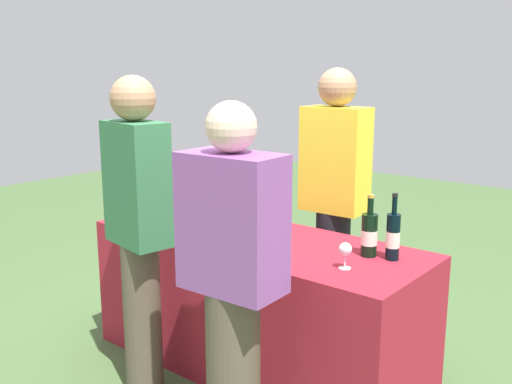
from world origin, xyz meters
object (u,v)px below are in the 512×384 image
wine_glass_2 (206,220)px  wine_bottle_0 (219,198)px  wine_bottle_4 (393,236)px  wine_glass_3 (345,250)px  wine_glass_1 (201,213)px  guest_1 (232,276)px  wine_bottle_1 (225,201)px  ice_bucket (187,201)px  guest_0 (138,225)px  wine_glass_0 (173,208)px  wine_bottle_3 (369,234)px  wine_bottle_2 (267,210)px  server_pouring (334,196)px

wine_glass_2 → wine_bottle_0: bearing=124.4°
wine_bottle_4 → wine_glass_3: (-0.11, -0.26, -0.03)m
wine_glass_2 → wine_glass_3: (0.83, 0.06, -0.01)m
wine_glass_1 → guest_1: 0.94m
wine_bottle_1 → ice_bucket: wine_bottle_1 is taller
guest_0 → wine_glass_0: bearing=129.4°
wine_bottle_0 → wine_bottle_4: bearing=-2.8°
wine_glass_2 → guest_1: bearing=-37.4°
wine_bottle_0 → wine_glass_0: (-0.10, -0.28, -0.03)m
wine_bottle_3 → guest_0: size_ratio=0.19×
wine_bottle_2 → wine_glass_3: 0.73m
wine_bottle_4 → wine_glass_1: bearing=-169.3°
wine_bottle_0 → wine_bottle_2: bearing=-4.8°
wine_bottle_0 → guest_1: (0.86, -0.83, -0.06)m
wine_bottle_2 → wine_glass_0: 0.56m
wine_glass_0 → guest_0: 0.54m
guest_0 → guest_1: (0.69, -0.08, -0.08)m
wine_bottle_0 → guest_0: 0.77m
wine_glass_3 → wine_bottle_1: bearing=164.4°
wine_glass_1 → wine_glass_2: wine_glass_2 is taller
wine_bottle_4 → wine_glass_2: wine_bottle_4 is taller
wine_glass_0 → wine_bottle_1: bearing=51.2°
wine_glass_1 → wine_bottle_4: bearing=10.7°
wine_glass_0 → guest_0: bearing=-60.7°
server_pouring → guest_1: server_pouring is taller
wine_bottle_4 → guest_1: 0.85m
wine_bottle_3 → wine_glass_0: wine_bottle_3 is taller
wine_bottle_0 → wine_glass_0: size_ratio=2.56×
wine_bottle_4 → wine_glass_2: 0.99m
wine_bottle_0 → wine_glass_2: wine_bottle_0 is taller
wine_bottle_4 → guest_0: size_ratio=0.20×
wine_bottle_1 → wine_glass_0: wine_bottle_1 is taller
wine_bottle_2 → wine_glass_3: size_ratio=2.57×
wine_bottle_4 → server_pouring: 0.74m
wine_bottle_0 → server_pouring: size_ratio=0.20×
wine_glass_1 → guest_0: (0.05, -0.49, 0.05)m
server_pouring → guest_0: bearing=67.2°
wine_bottle_2 → wine_glass_0: bearing=-154.2°
ice_bucket → server_pouring: (0.76, 0.48, 0.06)m
wine_bottle_2 → wine_glass_2: 0.37m
wine_bottle_2 → wine_glass_0: size_ratio=2.45×
wine_bottle_2 → wine_glass_2: (-0.15, -0.34, -0.01)m
wine_bottle_2 → guest_0: guest_0 is taller
wine_glass_0 → wine_glass_3: wine_glass_0 is taller
wine_bottle_3 → wine_bottle_2: bearing=175.9°
wine_bottle_1 → ice_bucket: 0.27m
wine_glass_0 → server_pouring: 0.96m
wine_bottle_3 → wine_glass_2: size_ratio=2.21×
wine_bottle_1 → wine_bottle_0: bearing=157.7°
wine_glass_0 → wine_glass_2: size_ratio=0.94×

